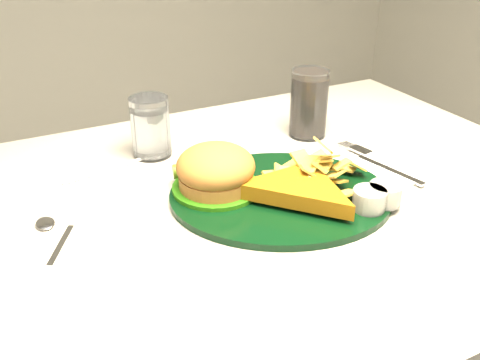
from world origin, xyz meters
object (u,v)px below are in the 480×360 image
object	(u,v)px
dinner_plate	(281,176)
water_glass	(151,127)
cola_glass	(309,104)
fork_napkin	(386,168)

from	to	relation	value
dinner_plate	water_glass	xyz separation A→B (m)	(-0.13, 0.24, 0.02)
cola_glass	fork_napkin	size ratio (longest dim) A/B	0.75
dinner_plate	fork_napkin	xyz separation A→B (m)	(0.21, -0.00, -0.03)
dinner_plate	water_glass	bearing A→B (deg)	140.96
water_glass	cola_glass	world-z (taller)	cola_glass
water_glass	fork_napkin	size ratio (longest dim) A/B	0.63
dinner_plate	cola_glass	xyz separation A→B (m)	(0.18, 0.19, 0.03)
cola_glass	fork_napkin	xyz separation A→B (m)	(0.04, -0.19, -0.06)
water_glass	fork_napkin	bearing A→B (deg)	-35.97
water_glass	fork_napkin	xyz separation A→B (m)	(0.34, -0.25, -0.05)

